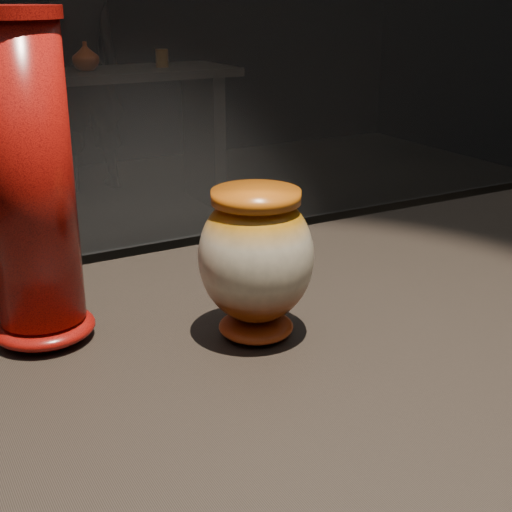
{
  "coord_description": "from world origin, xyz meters",
  "views": [
    {
      "loc": [
        -0.58,
        -0.73,
        1.33
      ],
      "look_at": [
        -0.16,
        0.03,
        1.01
      ],
      "focal_mm": 50.0,
      "sensor_mm": 36.0,
      "label": 1
    }
  ],
  "objects_px": {
    "tall_vase": "(29,190)",
    "back_shelf": "(74,117)",
    "main_vase": "(256,259)",
    "visitor": "(82,73)",
    "display_plinth": "(354,476)"
  },
  "relations": [
    {
      "from": "back_shelf",
      "to": "visitor",
      "type": "relative_size",
      "value": 1.23
    },
    {
      "from": "main_vase",
      "to": "visitor",
      "type": "xyz_separation_m",
      "value": [
        0.97,
        4.23,
        -0.2
      ]
    },
    {
      "from": "display_plinth",
      "to": "back_shelf",
      "type": "xyz_separation_m",
      "value": [
        0.55,
        3.55,
        0.01
      ]
    },
    {
      "from": "back_shelf",
      "to": "display_plinth",
      "type": "bearing_deg",
      "value": -98.78
    },
    {
      "from": "visitor",
      "to": "main_vase",
      "type": "bearing_deg",
      "value": 73.09
    },
    {
      "from": "main_vase",
      "to": "back_shelf",
      "type": "bearing_deg",
      "value": 78.65
    },
    {
      "from": "main_vase",
      "to": "back_shelf",
      "type": "relative_size",
      "value": 0.1
    },
    {
      "from": "main_vase",
      "to": "display_plinth",
      "type": "bearing_deg",
      "value": -9.5
    },
    {
      "from": "tall_vase",
      "to": "main_vase",
      "type": "bearing_deg",
      "value": -27.28
    },
    {
      "from": "display_plinth",
      "to": "back_shelf",
      "type": "height_order",
      "value": "same"
    },
    {
      "from": "main_vase",
      "to": "tall_vase",
      "type": "relative_size",
      "value": 0.48
    },
    {
      "from": "tall_vase",
      "to": "back_shelf",
      "type": "xyz_separation_m",
      "value": [
        0.96,
        3.4,
        -0.47
      ]
    },
    {
      "from": "visitor",
      "to": "back_shelf",
      "type": "bearing_deg",
      "value": 65.28
    },
    {
      "from": "tall_vase",
      "to": "back_shelf",
      "type": "bearing_deg",
      "value": 74.26
    },
    {
      "from": "main_vase",
      "to": "visitor",
      "type": "bearing_deg",
      "value": 77.03
    }
  ]
}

